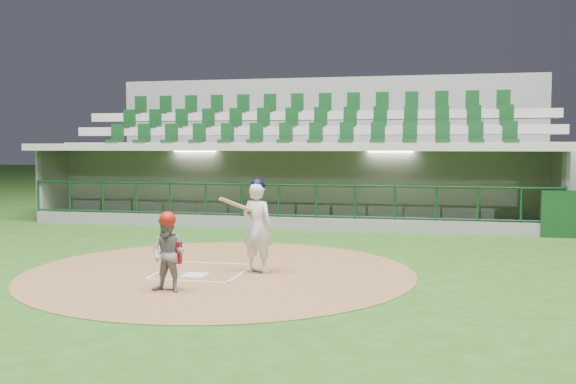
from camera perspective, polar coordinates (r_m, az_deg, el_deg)
name	(u,v)px	position (r m, az deg, el deg)	size (l,w,h in m)	color
ground	(208,269)	(12.32, -7.13, -6.82)	(120.00, 120.00, 0.00)	#204914
dirt_circle	(220,272)	(12.04, -6.09, -7.04)	(7.20, 7.20, 0.01)	brown
home_plate	(195,275)	(11.67, -8.28, -7.34)	(0.43, 0.43, 0.02)	silver
batter_box_chalk	(202,271)	(12.04, -7.61, -7.00)	(1.55, 1.80, 0.01)	white
dugout_structure	(298,191)	(19.67, 0.89, 0.11)	(16.40, 3.70, 3.00)	slate
seating_deck	(310,172)	(22.69, 1.97, 1.82)	(17.00, 6.72, 5.15)	gray
batter	(257,225)	(11.74, -2.74, -2.98)	(0.88, 0.92, 1.73)	silver
catcher	(168,252)	(10.38, -10.60, -5.30)	(0.63, 0.52, 1.29)	gray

